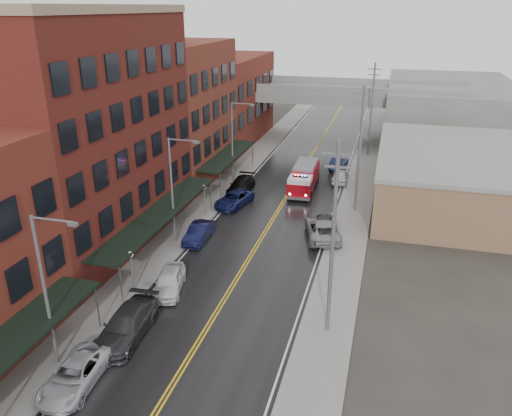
# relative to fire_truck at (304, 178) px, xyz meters

# --- Properties ---
(road) EXTENTS (11.00, 160.00, 0.02)m
(road) POSITION_rel_fire_truck_xyz_m (-1.37, -9.36, -1.49)
(road) COLOR black
(road) RESTS_ON ground
(sidewalk_left) EXTENTS (3.00, 160.00, 0.15)m
(sidewalk_left) POSITION_rel_fire_truck_xyz_m (-8.67, -9.36, -1.42)
(sidewalk_left) COLOR slate
(sidewalk_left) RESTS_ON ground
(sidewalk_right) EXTENTS (3.00, 160.00, 0.15)m
(sidewalk_right) POSITION_rel_fire_truck_xyz_m (5.93, -9.36, -1.42)
(sidewalk_right) COLOR slate
(sidewalk_right) RESTS_ON ground
(curb_left) EXTENTS (0.30, 160.00, 0.15)m
(curb_left) POSITION_rel_fire_truck_xyz_m (-7.02, -9.36, -1.42)
(curb_left) COLOR gray
(curb_left) RESTS_ON ground
(curb_right) EXTENTS (0.30, 160.00, 0.15)m
(curb_right) POSITION_rel_fire_truck_xyz_m (4.28, -9.36, -1.42)
(curb_right) COLOR gray
(curb_right) RESTS_ON ground
(brick_building_b) EXTENTS (9.00, 20.00, 18.00)m
(brick_building_b) POSITION_rel_fire_truck_xyz_m (-14.67, -16.36, 7.50)
(brick_building_b) COLOR #5A1817
(brick_building_b) RESTS_ON ground
(brick_building_c) EXTENTS (9.00, 15.00, 15.00)m
(brick_building_c) POSITION_rel_fire_truck_xyz_m (-14.67, 1.14, 6.00)
(brick_building_c) COLOR brown
(brick_building_c) RESTS_ON ground
(brick_building_far) EXTENTS (9.00, 20.00, 12.00)m
(brick_building_far) POSITION_rel_fire_truck_xyz_m (-14.67, 18.64, 4.50)
(brick_building_far) COLOR maroon
(brick_building_far) RESTS_ON ground
(tan_building) EXTENTS (14.00, 22.00, 5.00)m
(tan_building) POSITION_rel_fire_truck_xyz_m (14.63, 0.64, 1.00)
(tan_building) COLOR #8F6A4D
(tan_building) RESTS_ON ground
(right_far_block) EXTENTS (18.00, 30.00, 8.00)m
(right_far_block) POSITION_rel_fire_truck_xyz_m (16.63, 30.64, 2.50)
(right_far_block) COLOR slate
(right_far_block) RESTS_ON ground
(awning_1) EXTENTS (2.60, 18.00, 3.09)m
(awning_1) POSITION_rel_fire_truck_xyz_m (-8.86, -16.36, 1.49)
(awning_1) COLOR black
(awning_1) RESTS_ON ground
(awning_2) EXTENTS (2.60, 13.00, 3.09)m
(awning_2) POSITION_rel_fire_truck_xyz_m (-8.85, 1.14, 1.49)
(awning_2) COLOR black
(awning_2) RESTS_ON ground
(globe_lamp_1) EXTENTS (0.44, 0.44, 3.12)m
(globe_lamp_1) POSITION_rel_fire_truck_xyz_m (-7.77, -23.36, 0.82)
(globe_lamp_1) COLOR #59595B
(globe_lamp_1) RESTS_ON ground
(globe_lamp_2) EXTENTS (0.44, 0.44, 3.12)m
(globe_lamp_2) POSITION_rel_fire_truck_xyz_m (-7.77, -9.36, 0.82)
(globe_lamp_2) COLOR #59595B
(globe_lamp_2) RESTS_ON ground
(street_lamp_0) EXTENTS (2.64, 0.22, 9.00)m
(street_lamp_0) POSITION_rel_fire_truck_xyz_m (-7.91, -31.36, 3.69)
(street_lamp_0) COLOR #59595B
(street_lamp_0) RESTS_ON ground
(street_lamp_1) EXTENTS (2.64, 0.22, 9.00)m
(street_lamp_1) POSITION_rel_fire_truck_xyz_m (-7.91, -15.36, 3.69)
(street_lamp_1) COLOR #59595B
(street_lamp_1) RESTS_ON ground
(street_lamp_2) EXTENTS (2.64, 0.22, 9.00)m
(street_lamp_2) POSITION_rel_fire_truck_xyz_m (-7.91, 0.64, 3.69)
(street_lamp_2) COLOR #59595B
(street_lamp_2) RESTS_ON ground
(utility_pole_0) EXTENTS (1.80, 0.24, 12.00)m
(utility_pole_0) POSITION_rel_fire_truck_xyz_m (5.83, -24.36, 4.81)
(utility_pole_0) COLOR #59595B
(utility_pole_0) RESTS_ON ground
(utility_pole_1) EXTENTS (1.80, 0.24, 12.00)m
(utility_pole_1) POSITION_rel_fire_truck_xyz_m (5.83, -4.36, 4.81)
(utility_pole_1) COLOR #59595B
(utility_pole_1) RESTS_ON ground
(utility_pole_2) EXTENTS (1.80, 0.24, 12.00)m
(utility_pole_2) POSITION_rel_fire_truck_xyz_m (5.83, 15.64, 4.81)
(utility_pole_2) COLOR #59595B
(utility_pole_2) RESTS_ON ground
(overpass) EXTENTS (40.00, 10.00, 7.50)m
(overpass) POSITION_rel_fire_truck_xyz_m (-1.37, 22.64, 4.49)
(overpass) COLOR slate
(overpass) RESTS_ON ground
(fire_truck) EXTENTS (3.17, 7.61, 2.76)m
(fire_truck) POSITION_rel_fire_truck_xyz_m (0.00, 0.00, 0.00)
(fire_truck) COLOR maroon
(fire_truck) RESTS_ON ground
(parked_car_left_2) EXTENTS (2.61, 5.05, 1.36)m
(parked_car_left_2) POSITION_rel_fire_truck_xyz_m (-6.22, -32.54, -0.81)
(parked_car_left_2) COLOR #B3B6BC
(parked_car_left_2) RESTS_ON ground
(parked_car_left_3) EXTENTS (2.64, 5.85, 1.66)m
(parked_car_left_3) POSITION_rel_fire_truck_xyz_m (-5.67, -28.06, -0.66)
(parked_car_left_3) COLOR #29292C
(parked_car_left_3) RESTS_ON ground
(parked_car_left_4) EXTENTS (2.86, 4.86, 1.55)m
(parked_car_left_4) POSITION_rel_fire_truck_xyz_m (-5.42, -22.56, -0.72)
(parked_car_left_4) COLOR silver
(parked_car_left_4) RESTS_ON ground
(parked_car_left_5) EXTENTS (1.59, 4.39, 1.44)m
(parked_car_left_5) POSITION_rel_fire_truck_xyz_m (-6.37, -14.47, -0.78)
(parked_car_left_5) COLOR #0E1034
(parked_car_left_5) RESTS_ON ground
(parked_car_left_6) EXTENTS (3.35, 5.42, 1.40)m
(parked_car_left_6) POSITION_rel_fire_truck_xyz_m (-5.89, -6.16, -0.79)
(parked_car_left_6) COLOR #141A4B
(parked_car_left_6) RESTS_ON ground
(parked_car_left_7) EXTENTS (2.15, 5.26, 1.52)m
(parked_car_left_7) POSITION_rel_fire_truck_xyz_m (-6.37, -2.13, -0.73)
(parked_car_left_7) COLOR black
(parked_car_left_7) RESTS_ON ground
(parked_car_right_0) EXTENTS (4.06, 6.31, 1.62)m
(parked_car_right_0) POSITION_rel_fire_truck_xyz_m (3.63, -11.16, -0.69)
(parked_car_right_0) COLOR gray
(parked_car_right_0) RESTS_ON ground
(parked_car_right_1) EXTENTS (1.88, 4.57, 1.32)m
(parked_car_right_1) POSITION_rel_fire_truck_xyz_m (3.54, -9.56, -0.83)
(parked_car_right_1) COLOR #252527
(parked_car_right_1) RESTS_ON ground
(parked_car_right_2) EXTENTS (1.91, 4.49, 1.52)m
(parked_car_right_2) POSITION_rel_fire_truck_xyz_m (3.51, 3.91, -0.74)
(parked_car_right_2) COLOR silver
(parked_car_right_2) RESTS_ON ground
(parked_car_right_3) EXTENTS (2.05, 4.53, 1.44)m
(parked_car_right_3) POSITION_rel_fire_truck_xyz_m (2.76, 8.91, -0.77)
(parked_car_right_3) COLOR black
(parked_car_right_3) RESTS_ON ground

